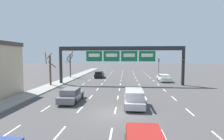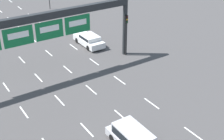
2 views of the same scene
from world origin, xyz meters
name	(u,v)px [view 1 (image 1 of 2)]	position (x,y,z in m)	size (l,w,h in m)	color
ground_plane	(115,114)	(0.00, 0.00, 0.00)	(220.00, 220.00, 0.00)	#474444
lane_dashes	(120,87)	(0.00, 13.50, 0.00)	(13.32, 67.00, 0.01)	white
sign_gantry	(120,54)	(0.00, 15.84, 5.39)	(21.93, 0.70, 6.67)	#232628
car_white	(164,78)	(8.49, 20.37, 0.75)	(1.98, 4.81, 1.39)	silver
suv_silver	(134,97)	(1.75, 2.38, 0.92)	(1.90, 4.41, 1.65)	#B7B7BC
car_grey	(71,95)	(-5.00, 3.71, 0.78)	(1.80, 4.50, 1.47)	slate
car_black	(99,74)	(-5.16, 25.38, 0.77)	(1.83, 4.24, 1.45)	black
traffic_light_near_gantry	(183,65)	(10.58, 15.46, 3.45)	(0.30, 0.35, 4.84)	black
traffic_light_mid_block	(159,63)	(10.66, 37.41, 3.08)	(0.30, 0.35, 4.29)	black
tree_bare_closest	(70,63)	(-11.87, 24.80, 3.32)	(1.78, 1.79, 6.30)	brown
tree_bare_second	(50,68)	(-11.69, 13.58, 2.93)	(2.02, 1.64, 5.50)	brown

